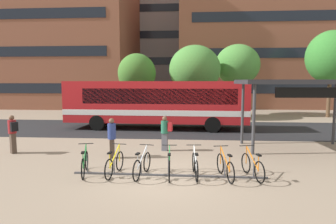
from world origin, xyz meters
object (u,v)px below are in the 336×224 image
Objects in this scene: commuter_red_pack_0 at (165,131)px; street_tree_2 at (137,73)px; parked_bicycle_orange_5 at (225,167)px; transit_shelter at (299,85)px; parked_bicycle_green_0 at (85,164)px; parked_bicycle_white_4 at (195,166)px; street_tree_3 at (195,69)px; parked_bicycle_silver_2 at (142,165)px; commuter_navy_pack_2 at (112,135)px; parked_bicycle_orange_6 at (252,166)px; parked_bicycle_yellow_1 at (115,164)px; street_tree_1 at (237,65)px; parked_bicycle_green_3 at (169,166)px; commuter_black_pack_1 at (13,131)px; street_tree_0 at (331,57)px; city_bus at (155,102)px.

commuter_red_pack_0 is 0.29× the size of street_tree_2.
transit_shelter reaches higher than parked_bicycle_orange_5.
parked_bicycle_green_0 is 3.78m from parked_bicycle_white_4.
street_tree_3 is at bearing 110.15° from transit_shelter.
parked_bicycle_white_4 is at bearing -76.95° from parked_bicycle_silver_2.
commuter_navy_pack_2 is at bearing 46.75° from parked_bicycle_silver_2.
parked_bicycle_orange_6 is at bearing -77.65° from parked_bicycle_silver_2.
parked_bicycle_yellow_1 is 3.73m from parked_bicycle_orange_5.
street_tree_2 is at bearing -161.87° from street_tree_1.
parked_bicycle_silver_2 and parked_bicycle_white_4 have the same top height.
parked_bicycle_white_4 is (3.78, 0.06, 0.00)m from parked_bicycle_green_0.
parked_bicycle_yellow_1 is 1.00× the size of parked_bicycle_green_3.
commuter_red_pack_0 is at bearing -174.97° from transit_shelter.
parked_bicycle_silver_2 is at bearing 86.35° from parked_bicycle_green_3.
transit_shelter is at bearing -133.56° from commuter_black_pack_1.
street_tree_2 is (-6.61, 15.00, 3.49)m from parked_bicycle_orange_6.
street_tree_2 is at bearing -10.11° from parked_bicycle_green_0.
parked_bicycle_white_4 is at bearing -83.10° from parked_bicycle_yellow_1.
parked_bicycle_green_3 is 1.01× the size of commuter_black_pack_1.
street_tree_2 is 0.89× the size of street_tree_3.
commuter_navy_pack_2 is at bearing -167.62° from transit_shelter.
street_tree_2 is at bearing 13.68° from parked_bicycle_yellow_1.
street_tree_2 reaches higher than commuter_red_pack_0.
commuter_black_pack_1 is at bearing -174.43° from transit_shelter.
parked_bicycle_white_4 is 0.31× the size of street_tree_2.
commuter_black_pack_1 is (-9.91, 2.50, 0.61)m from parked_bicycle_orange_6.
transit_shelter reaches higher than parked_bicycle_green_0.
street_tree_2 reaches higher than parked_bicycle_orange_6.
parked_bicycle_silver_2 is at bearing 78.63° from parked_bicycle_orange_6.
street_tree_1 is at bearing -17.98° from parked_bicycle_white_4.
parked_bicycle_green_0 is at bearing 86.14° from parked_bicycle_green_3.
parked_bicycle_green_3 is at bearing -94.09° from street_tree_3.
parked_bicycle_white_4 and parked_bicycle_orange_6 have the same top height.
commuter_navy_pack_2 reaches higher than parked_bicycle_orange_6.
commuter_navy_pack_2 is at bearing 23.61° from parked_bicycle_yellow_1.
transit_shelter is at bearing -48.26° from street_tree_2.
parked_bicycle_silver_2 is (1.99, -0.02, 0.00)m from parked_bicycle_green_0.
parked_bicycle_yellow_1 is 0.31× the size of street_tree_2.
street_tree_0 is at bearing 117.36° from commuter_navy_pack_2.
city_bus is 7.02× the size of parked_bicycle_white_4.
city_bus reaches higher than commuter_red_pack_0.
parked_bicycle_green_3 is at bearing -85.44° from parked_bicycle_yellow_1.
parked_bicycle_green_0 and parked_bicycle_orange_5 have the same top height.
street_tree_3 reaches higher than parked_bicycle_green_3.
parked_bicycle_orange_6 is 16.76m from street_tree_2.
parked_bicycle_white_4 is 21.35m from street_tree_0.
commuter_navy_pack_2 is at bearing -22.62° from parked_bicycle_green_0.
commuter_navy_pack_2 is at bearing 84.54° from city_bus.
commuter_black_pack_1 is (-6.22, 2.63, 0.61)m from parked_bicycle_silver_2.
street_tree_2 is at bearing -174.65° from street_tree_3.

